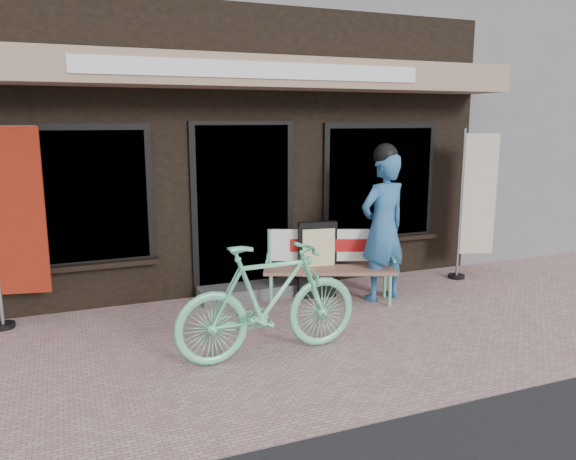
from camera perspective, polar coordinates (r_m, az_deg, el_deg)
name	(u,v)px	position (r m, az deg, el deg)	size (l,w,h in m)	color
ground	(305,347)	(5.68, 1.78, -11.81)	(70.00, 70.00, 0.00)	tan
storefront	(188,73)	(10.00, -10.08, 15.44)	(7.00, 6.77, 6.00)	black
neighbor_right_near	(543,94)	(14.79, 24.50, 12.45)	(10.00, 7.00, 5.60)	slate
bench	(329,260)	(6.97, 4.20, -3.02)	(1.65, 0.97, 0.87)	#71DDA8
person	(383,224)	(6.97, 9.65, 0.57)	(0.74, 0.56, 1.94)	#2D669B
bicycle	(269,300)	(5.31, -1.94, -7.15)	(0.52, 1.83, 1.10)	#71DDA8
nobori_red	(16,223)	(6.55, -25.93, 0.65)	(0.66, 0.29, 2.23)	gray
nobori_cream	(476,202)	(8.23, 18.52, 2.68)	(0.62, 0.30, 2.10)	gray
menu_stand	(317,259)	(7.04, 3.00, -2.98)	(0.49, 0.18, 0.97)	black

